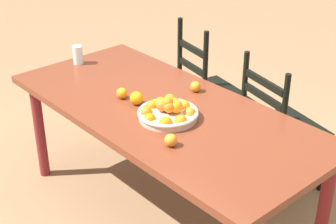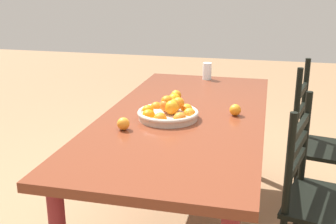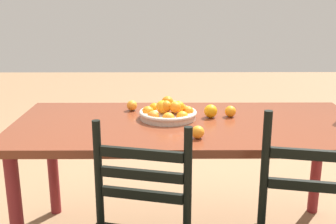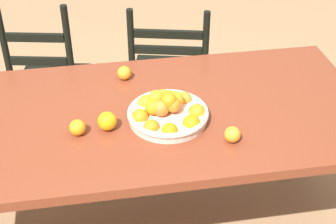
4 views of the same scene
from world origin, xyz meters
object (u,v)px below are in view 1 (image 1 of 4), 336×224
object	(u,v)px
orange_loose_1	(195,87)
chair_near_window	(206,92)
dining_table	(164,120)
drinking_glass	(78,55)
orange_loose_0	(171,140)
orange_loose_3	(136,98)
orange_loose_2	(122,93)
chair_by_cabinet	(278,128)
fruit_bowl	(168,112)

from	to	relation	value
orange_loose_1	chair_near_window	bearing A→B (deg)	128.15
dining_table	drinking_glass	distance (m)	0.90
orange_loose_0	orange_loose_3	size ratio (longest dim) A/B	0.84
orange_loose_2	drinking_glass	world-z (taller)	drinking_glass
drinking_glass	orange_loose_2	bearing A→B (deg)	-9.20
dining_table	chair_by_cabinet	distance (m)	0.85
orange_loose_0	orange_loose_1	distance (m)	0.66
dining_table	orange_loose_0	bearing A→B (deg)	-36.42
orange_loose_1	orange_loose_3	size ratio (longest dim) A/B	0.84
orange_loose_2	orange_loose_0	bearing A→B (deg)	-13.61
chair_by_cabinet	dining_table	bearing A→B (deg)	84.32
fruit_bowl	orange_loose_1	xyz separation A→B (m)	(-0.15, 0.35, -0.01)
orange_loose_3	drinking_glass	size ratio (longest dim) A/B	0.61
dining_table	drinking_glass	world-z (taller)	drinking_glass
fruit_bowl	orange_loose_1	bearing A→B (deg)	112.61
chair_by_cabinet	orange_loose_2	distance (m)	1.08
chair_by_cabinet	orange_loose_0	distance (m)	1.08
orange_loose_0	drinking_glass	xyz separation A→B (m)	(-1.24, 0.25, 0.03)
orange_loose_3	drinking_glass	xyz separation A→B (m)	(-0.76, 0.09, 0.02)
dining_table	chair_near_window	bearing A→B (deg)	118.50
chair_near_window	orange_loose_1	xyz separation A→B (m)	(0.40, -0.51, 0.34)
dining_table	orange_loose_2	bearing A→B (deg)	-157.02
fruit_bowl	orange_loose_3	distance (m)	0.25
chair_near_window	fruit_bowl	xyz separation A→B (m)	(0.55, -0.86, 0.34)
fruit_bowl	orange_loose_2	bearing A→B (deg)	-174.02
dining_table	orange_loose_2	world-z (taller)	orange_loose_2
fruit_bowl	orange_loose_0	xyz separation A→B (m)	(0.23, -0.18, -0.01)
orange_loose_0	orange_loose_2	xyz separation A→B (m)	(-0.60, 0.14, 0.00)
orange_loose_1	dining_table	bearing A→B (deg)	-83.72
orange_loose_1	orange_loose_3	distance (m)	0.39
orange_loose_3	drinking_glass	distance (m)	0.76
chair_by_cabinet	orange_loose_1	xyz separation A→B (m)	(-0.30, -0.48, 0.35)
orange_loose_1	orange_loose_3	world-z (taller)	orange_loose_3
chair_near_window	orange_loose_2	bearing A→B (deg)	112.60
chair_by_cabinet	orange_loose_2	xyz separation A→B (m)	(-0.52, -0.88, 0.35)
orange_loose_0	orange_loose_1	bearing A→B (deg)	124.81
chair_by_cabinet	orange_loose_0	size ratio (longest dim) A/B	14.53
chair_by_cabinet	orange_loose_0	bearing A→B (deg)	107.74
orange_loose_0	orange_loose_1	xyz separation A→B (m)	(-0.37, 0.54, 0.00)
dining_table	orange_loose_0	world-z (taller)	orange_loose_0
fruit_bowl	drinking_glass	xyz separation A→B (m)	(-1.01, 0.06, 0.03)
dining_table	chair_by_cabinet	bearing A→B (deg)	70.69
dining_table	orange_loose_1	world-z (taller)	orange_loose_1
chair_by_cabinet	orange_loose_1	size ratio (longest dim) A/B	14.51
orange_loose_0	drinking_glass	distance (m)	1.26
dining_table	chair_near_window	xyz separation A→B (m)	(-0.43, 0.80, -0.22)
chair_near_window	fruit_bowl	world-z (taller)	chair_near_window
dining_table	orange_loose_3	world-z (taller)	orange_loose_3
fruit_bowl	orange_loose_1	size ratio (longest dim) A/B	5.20
dining_table	orange_loose_1	bearing A→B (deg)	96.28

